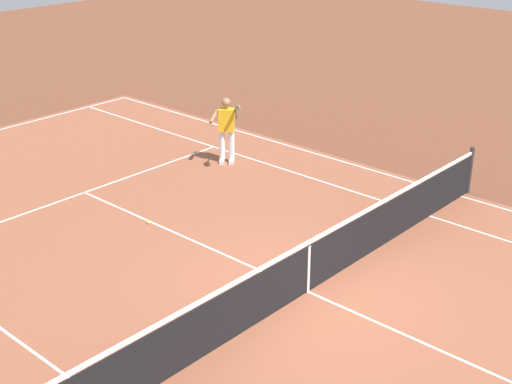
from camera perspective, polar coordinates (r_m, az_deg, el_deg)
ground_plane at (r=12.60m, az=4.04°, el=-7.78°), size 60.00×60.00×0.00m
court_slab at (r=12.60m, az=4.04°, el=-7.78°), size 24.20×11.40×0.00m
court_line_markings at (r=12.60m, az=4.04°, el=-7.77°), size 23.85×11.05×0.01m
tennis_net at (r=12.36m, az=4.10°, el=-5.83°), size 0.10×11.70×1.08m
tennis_player_near at (r=17.86m, az=-2.31°, el=5.11°), size 1.08×0.75×1.70m
tennis_ball at (r=15.07m, az=-8.44°, el=-2.37°), size 0.07×0.07×0.07m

